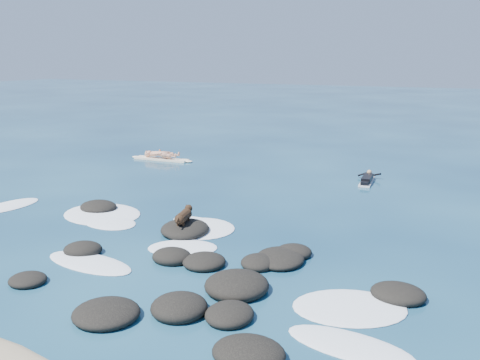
% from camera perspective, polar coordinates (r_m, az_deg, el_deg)
% --- Properties ---
extents(ground, '(160.00, 160.00, 0.00)m').
position_cam_1_polar(ground, '(15.68, -8.94, -5.95)').
color(ground, '#0A2642').
rests_on(ground, ground).
extents(reef_rocks, '(15.06, 7.91, 0.53)m').
position_cam_1_polar(reef_rocks, '(13.26, -9.01, -9.09)').
color(reef_rocks, black).
rests_on(reef_rocks, ground).
extents(breaking_foam, '(14.77, 7.09, 0.12)m').
position_cam_1_polar(breaking_foam, '(15.39, -10.67, -6.36)').
color(breaking_foam, white).
rests_on(breaking_foam, ground).
extents(standing_surfer_rig, '(3.44, 0.69, 1.96)m').
position_cam_1_polar(standing_surfer_rig, '(26.78, -8.42, 3.73)').
color(standing_surfer_rig, '#FEEDCB').
rests_on(standing_surfer_rig, ground).
extents(paddling_surfer_rig, '(0.99, 2.21, 0.38)m').
position_cam_1_polar(paddling_surfer_rig, '(22.54, 13.41, 0.08)').
color(paddling_surfer_rig, silver).
rests_on(paddling_surfer_rig, ground).
extents(dog, '(0.46, 1.25, 0.80)m').
position_cam_1_polar(dog, '(15.66, -6.00, -3.85)').
color(dog, black).
rests_on(dog, ground).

